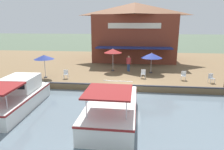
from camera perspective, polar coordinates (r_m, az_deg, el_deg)
name	(u,v)px	position (r m, az deg, el deg)	size (l,w,h in m)	color
ground_plane	(127,93)	(17.69, 4.31, -5.01)	(220.00, 220.00, 0.00)	#4C5B47
quay_deck	(130,65)	(28.24, 5.20, 2.92)	(22.00, 56.00, 0.60)	brown
quay_edge_fender	(127,85)	(17.58, 4.36, -2.90)	(0.20, 50.40, 0.10)	#2D2D33
waterfront_restaurant	(134,31)	(30.68, 6.36, 12.30)	(9.73, 12.01, 8.31)	brown
patio_umbrella_by_entrance	(113,51)	(22.78, 0.26, 6.90)	(2.02, 2.02, 2.57)	#B7B7B7
patio_umbrella_near_quay_edge	(152,55)	(22.23, 11.24, 5.49)	(2.30, 2.30, 2.24)	#B7B7B7
patio_umbrella_far_corner	(44,57)	(20.93, -18.85, 4.85)	(1.96, 1.96, 2.34)	#B7B7B7
cafe_chair_beside_entrance	(184,75)	(20.41, 19.76, -0.05)	(0.53, 0.53, 0.85)	white
cafe_chair_facing_river	(211,78)	(20.43, 26.48, -0.70)	(0.52, 0.52, 0.85)	white
cafe_chair_mid_patio	(66,74)	(20.35, -13.05, 0.39)	(0.53, 0.53, 0.85)	white
cafe_chair_back_row_seat	(143,73)	(20.18, 8.91, 0.47)	(0.49, 0.49, 0.85)	white
person_mid_patio	(129,61)	(22.79, 4.77, 3.87)	(0.51, 0.51, 1.79)	#2D5193
motorboat_mid_row	(113,105)	(13.16, 0.43, -8.52)	(7.72, 3.02, 2.38)	white
motorboat_fourth_along	(20,95)	(16.05, -24.89, -5.22)	(7.48, 2.93, 2.07)	white
tree_behind_restaurant	(113,26)	(36.12, 0.36, 13.72)	(5.38, 5.13, 7.58)	brown
tree_upstream_bank	(109,26)	(34.91, -0.87, 13.94)	(3.80, 3.62, 6.94)	brown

